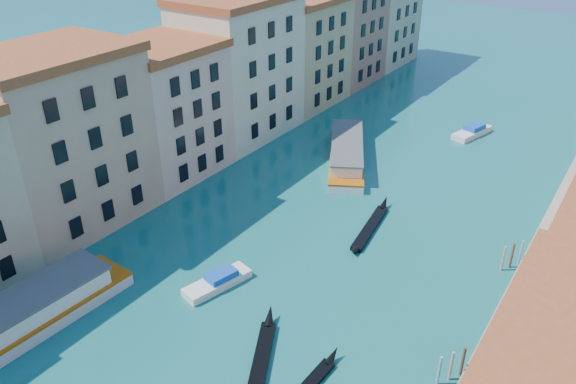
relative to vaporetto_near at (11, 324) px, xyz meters
The scene contains 8 objects.
left_bank_palazzos 43.61m from the vaporetto_near, 106.27° to the left, with size 12.80×128.40×21.00m.
quay 54.90m from the vaporetto_near, 49.02° to the left, with size 4.00×140.00×1.00m, color gray.
vaporetto_near is the anchor object (origin of this frame).
vaporetto_far 48.05m from the vaporetto_near, 81.82° to the left, with size 13.53×19.96×3.00m.
gondola_fore 21.89m from the vaporetto_near, 23.73° to the left, with size 7.14×12.57×2.72m.
gondola_far 37.67m from the vaporetto_near, 61.68° to the left, with size 2.84×13.01×1.85m.
motorboat_mid 18.46m from the vaporetto_near, 56.59° to the left, with size 3.87×7.32×1.45m.
motorboat_far 69.34m from the vaporetto_near, 74.25° to the left, with size 4.34×8.11×1.60m.
Camera 1 is at (26.29, 6.31, 34.61)m, focal length 35.00 mm.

